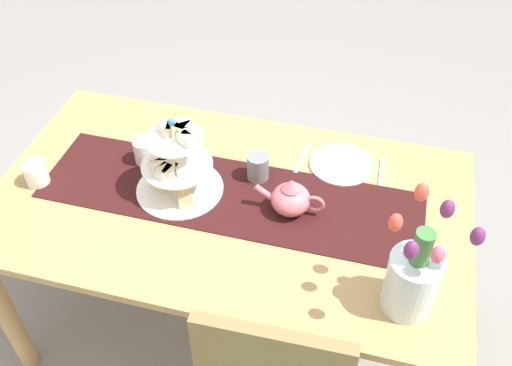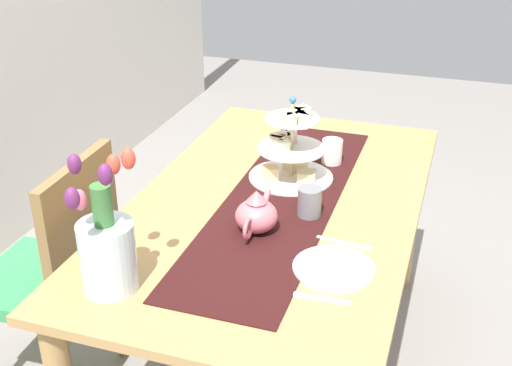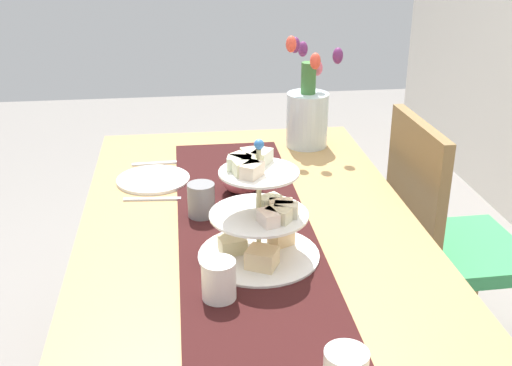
# 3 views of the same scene
# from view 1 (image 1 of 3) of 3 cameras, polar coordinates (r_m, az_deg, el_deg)

# --- Properties ---
(ground_plane) EXTENTS (8.00, 8.00, 0.00)m
(ground_plane) POSITION_cam_1_polar(r_m,az_deg,el_deg) (2.53, -2.20, -13.42)
(ground_plane) COLOR gray
(dining_table) EXTENTS (1.62, 0.93, 0.73)m
(dining_table) POSITION_cam_1_polar(r_m,az_deg,el_deg) (2.03, -2.67, -3.62)
(dining_table) COLOR tan
(dining_table) RESTS_ON ground_plane
(table_runner) EXTENTS (1.31, 0.36, 0.00)m
(table_runner) POSITION_cam_1_polar(r_m,az_deg,el_deg) (1.97, -2.63, -1.24)
(table_runner) COLOR black
(table_runner) RESTS_ON dining_table
(tiered_cake_stand) EXTENTS (0.30, 0.30, 0.30)m
(tiered_cake_stand) POSITION_cam_1_polar(r_m,az_deg,el_deg) (1.93, -7.88, 1.63)
(tiered_cake_stand) COLOR beige
(tiered_cake_stand) RESTS_ON table_runner
(teapot) EXTENTS (0.24, 0.13, 0.14)m
(teapot) POSITION_cam_1_polar(r_m,az_deg,el_deg) (1.88, 3.50, -1.53)
(teapot) COLOR #D66B75
(teapot) RESTS_ON table_runner
(tulip_vase) EXTENTS (0.23, 0.20, 0.40)m
(tulip_vase) POSITION_cam_1_polar(r_m,az_deg,el_deg) (1.64, 15.35, -8.95)
(tulip_vase) COLOR silver
(tulip_vase) RESTS_ON dining_table
(cream_jug) EXTENTS (0.08, 0.08, 0.08)m
(cream_jug) POSITION_cam_1_polar(r_m,az_deg,el_deg) (2.13, -20.99, 0.88)
(cream_jug) COLOR white
(cream_jug) RESTS_ON dining_table
(dinner_plate_left) EXTENTS (0.23, 0.23, 0.01)m
(dinner_plate_left) POSITION_cam_1_polar(r_m,az_deg,el_deg) (2.10, 8.46, 1.82)
(dinner_plate_left) COLOR white
(dinner_plate_left) RESTS_ON dining_table
(fork_left) EXTENTS (0.02, 0.15, 0.01)m
(fork_left) POSITION_cam_1_polar(r_m,az_deg,el_deg) (2.10, 12.35, 1.08)
(fork_left) COLOR silver
(fork_left) RESTS_ON dining_table
(knife_left) EXTENTS (0.03, 0.17, 0.01)m
(knife_left) POSITION_cam_1_polar(r_m,az_deg,el_deg) (2.11, 4.58, 2.46)
(knife_left) COLOR silver
(knife_left) RESTS_ON dining_table
(mug_grey) EXTENTS (0.08, 0.08, 0.09)m
(mug_grey) POSITION_cam_1_polar(r_m,az_deg,el_deg) (2.00, 0.19, 1.60)
(mug_grey) COLOR slate
(mug_grey) RESTS_ON table_runner
(mug_white_text) EXTENTS (0.08, 0.08, 0.09)m
(mug_white_text) POSITION_cam_1_polar(r_m,az_deg,el_deg) (2.11, -10.99, 3.09)
(mug_white_text) COLOR white
(mug_white_text) RESTS_ON dining_table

